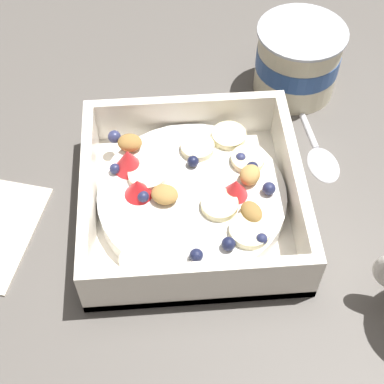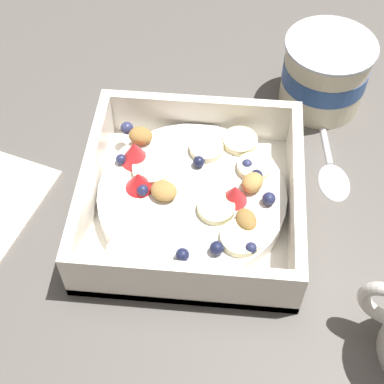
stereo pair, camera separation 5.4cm
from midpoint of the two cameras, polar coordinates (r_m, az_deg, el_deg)
name	(u,v)px [view 2 (the right image)]	position (r m, az deg, el deg)	size (l,w,h in m)	color
ground_plane	(184,215)	(0.56, 1.90, -2.44)	(2.40, 2.40, 0.00)	#56514C
fruit_bowl	(192,198)	(0.54, 2.79, -0.75)	(0.20, 0.20, 0.06)	white
spoon	(330,160)	(0.62, 15.98, 2.90)	(0.04, 0.17, 0.01)	silver
yogurt_cup	(325,73)	(0.65, 15.38, 11.16)	(0.10, 0.10, 0.08)	beige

